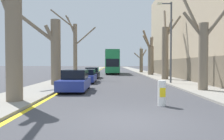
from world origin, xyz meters
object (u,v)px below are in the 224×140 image
Objects in this scene: parked_car_2 at (93,73)px; traffic_bollard at (162,93)px; street_tree_right_0 at (204,50)px; street_tree_right_2 at (151,57)px; parked_car_0 at (76,81)px; street_tree_right_1 at (166,50)px; double_decker_bus at (113,61)px; street_tree_right_3 at (142,60)px; street_tree_left_0 at (13,42)px; parked_car_1 at (87,76)px; street_tree_left_1 at (55,49)px; street_tree_left_2 at (75,47)px; lamp_post at (170,38)px.

parked_car_2 is 3.97× the size of traffic_bollard.
street_tree_right_2 reaches higher than street_tree_right_0.
street_tree_right_0 reaches higher than parked_car_0.
parked_car_0 is at bearing 177.58° from street_tree_right_0.
double_decker_bus is (-6.08, 15.70, -1.09)m from street_tree_right_1.
traffic_bollard is (-3.70, -34.72, -2.13)m from street_tree_right_3.
parked_car_2 is (-8.77, 3.51, -2.86)m from street_tree_right_1.
traffic_bollard is at bearing -85.96° from double_decker_bus.
parked_car_2 is at bearing 90.00° from parked_car_0.
street_tree_right_0 is (11.04, 4.43, -0.09)m from street_tree_left_0.
double_decker_bus is at bearing 81.86° from parked_car_1.
street_tree_right_1 is 1.92× the size of parked_car_1.
parked_car_0 is at bearing -55.65° from street_tree_left_1.
street_tree_left_2 is at bearing 166.07° from street_tree_right_1.
lamp_post is at bearing -91.38° from street_tree_right_3.
street_tree_left_0 is 18.39m from parked_car_2.
double_decker_bus is at bearing 77.23° from street_tree_left_1.
traffic_bollard is at bearing -96.08° from street_tree_right_3.
street_tree_left_1 is 10.48m from parked_car_2.
street_tree_left_1 reaches higher than parked_car_1.
street_tree_right_0 is (11.17, -3.77, -0.27)m from street_tree_left_1.
double_decker_bus is 2.34× the size of parked_car_1.
parked_car_1 is (2.14, -5.79, -3.39)m from street_tree_left_2.
parked_car_1 is (-8.76, -12.97, -2.38)m from street_tree_right_2.
parked_car_2 is 12.08m from lamp_post.
street_tree_right_3 reaches higher than traffic_bollard.
street_tree_right_0 is 1.61× the size of parked_car_0.
street_tree_left_0 is at bearing -90.19° from street_tree_left_2.
street_tree_left_1 is 19.70m from street_tree_right_2.
traffic_bollard is (-3.90, -15.23, -2.95)m from street_tree_right_1.
lamp_post reaches higher than street_tree_right_0.
street_tree_right_1 is at bearing 75.65° from traffic_bollard.
street_tree_right_2 is 14.77m from lamp_post.
parked_car_0 is at bearing -113.97° from street_tree_right_2.
parked_car_2 is at bearing 158.20° from street_tree_right_1.
traffic_bollard is at bearing -68.65° from street_tree_left_2.
street_tree_right_2 is at bearing -43.79° from double_decker_bus.
double_decker_bus is 21.27m from lamp_post.
lamp_post is (7.98, -1.73, 3.62)m from parked_car_1.
street_tree_right_0 is at bearing 51.78° from traffic_bollard.
parked_car_2 is (-8.57, -15.98, -2.04)m from street_tree_right_3.
parked_car_0 reaches higher than parked_car_2.
parked_car_1 is at bearing 111.85° from traffic_bollard.
street_tree_right_0 reaches higher than traffic_bollard.
parked_car_2 is at bearing -102.43° from double_decker_bus.
street_tree_left_2 is at bearing 99.71° from parked_car_0.
street_tree_left_0 reaches higher than street_tree_left_1.
parked_car_0 is (-8.57, -29.30, -2.01)m from street_tree_right_3.
street_tree_right_0 is 0.96× the size of street_tree_right_2.
street_tree_left_1 is 0.81× the size of lamp_post.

